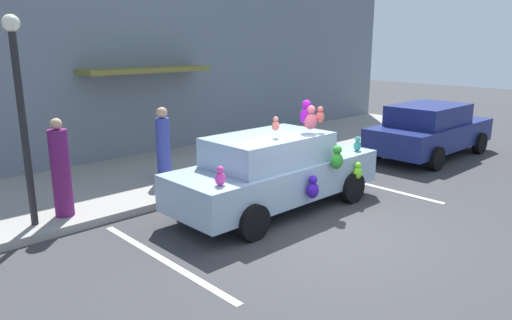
% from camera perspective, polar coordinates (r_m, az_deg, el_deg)
% --- Properties ---
extents(ground_plane, '(60.00, 60.00, 0.00)m').
position_cam_1_polar(ground_plane, '(8.57, 7.83, -8.65)').
color(ground_plane, '#38383A').
extents(sidewalk, '(24.00, 4.00, 0.15)m').
position_cam_1_polar(sidewalk, '(12.12, -10.86, -1.57)').
color(sidewalk, gray).
rests_on(sidewalk, ground).
extents(storefront_building, '(24.00, 1.25, 6.40)m').
position_cam_1_polar(storefront_building, '(13.55, -16.52, 13.11)').
color(storefront_building, slate).
rests_on(storefront_building, ground).
extents(parking_stripe_front, '(0.12, 3.60, 0.01)m').
position_cam_1_polar(parking_stripe_front, '(11.49, 13.64, -2.96)').
color(parking_stripe_front, silver).
rests_on(parking_stripe_front, ground).
extents(parking_stripe_rear, '(0.12, 3.60, 0.01)m').
position_cam_1_polar(parking_stripe_rear, '(7.64, -11.11, -11.69)').
color(parking_stripe_rear, silver).
rests_on(parking_stripe_rear, ground).
extents(plush_covered_car, '(4.59, 1.98, 2.19)m').
position_cam_1_polar(plush_covered_car, '(9.41, 2.37, -1.26)').
color(plush_covered_car, '#92AAC2').
rests_on(plush_covered_car, ground).
extents(parked_sedan_behind, '(4.50, 1.99, 1.54)m').
position_cam_1_polar(parked_sedan_behind, '(14.71, 20.22, 3.42)').
color(parked_sedan_behind, navy).
rests_on(parked_sedan_behind, ground).
extents(teddy_bear_on_sidewalk, '(0.32, 0.26, 0.60)m').
position_cam_1_polar(teddy_bear_on_sidewalk, '(11.82, -0.54, 0.06)').
color(teddy_bear_on_sidewalk, beige).
rests_on(teddy_bear_on_sidewalk, sidewalk).
extents(street_lamp_post, '(0.28, 0.28, 3.57)m').
position_cam_1_polar(street_lamp_post, '(8.82, -26.55, 6.55)').
color(street_lamp_post, black).
rests_on(street_lamp_post, sidewalk).
extents(pedestrian_near_shopfront, '(0.34, 0.34, 1.83)m').
position_cam_1_polar(pedestrian_near_shopfront, '(9.31, -22.45, -1.26)').
color(pedestrian_near_shopfront, '#621B5A').
rests_on(pedestrian_near_shopfront, sidewalk).
extents(pedestrian_walking_past, '(0.32, 0.32, 1.71)m').
position_cam_1_polar(pedestrian_walking_past, '(11.10, -11.10, 1.69)').
color(pedestrian_walking_past, '#3743A3').
rests_on(pedestrian_walking_past, sidewalk).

